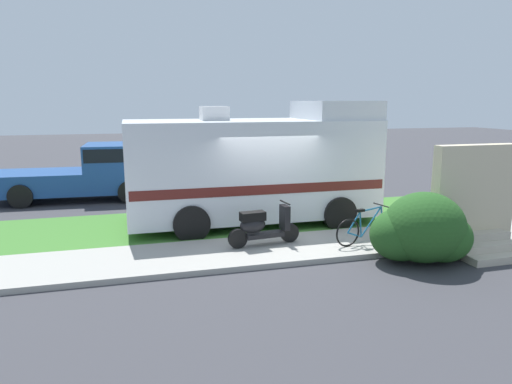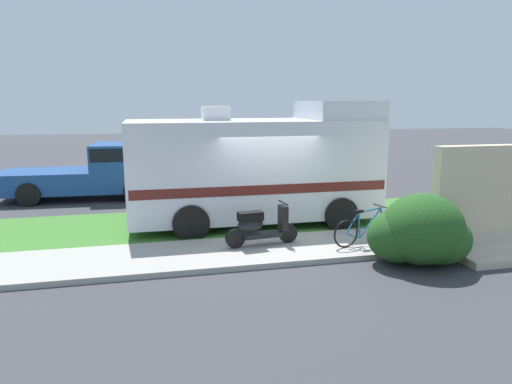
% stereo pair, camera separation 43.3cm
% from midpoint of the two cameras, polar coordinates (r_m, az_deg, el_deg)
% --- Properties ---
extents(ground_plane, '(80.00, 80.00, 0.00)m').
position_cam_midpoint_polar(ground_plane, '(11.78, 0.75, -5.46)').
color(ground_plane, '#38383D').
extents(sidewalk, '(24.00, 2.00, 0.12)m').
position_cam_midpoint_polar(sidewalk, '(10.66, 2.57, -6.91)').
color(sidewalk, '#9E9B93').
rests_on(sidewalk, ground).
extents(grass_strip, '(24.00, 3.40, 0.08)m').
position_cam_midpoint_polar(grass_strip, '(13.16, -1.09, -3.50)').
color(grass_strip, '#3D752D').
rests_on(grass_strip, ground).
extents(motorhome_rv, '(6.64, 2.78, 3.34)m').
position_cam_midpoint_polar(motorhome_rv, '(12.71, -1.05, 3.12)').
color(motorhome_rv, silver).
rests_on(motorhome_rv, ground).
extents(scooter, '(1.72, 0.52, 0.97)m').
position_cam_midpoint_polar(scooter, '(10.57, -0.50, -4.16)').
color(scooter, black).
rests_on(scooter, ground).
extents(bicycle, '(1.64, 0.53, 0.88)m').
position_cam_midpoint_polar(bicycle, '(10.96, 12.11, -4.32)').
color(bicycle, black).
rests_on(bicycle, ground).
extents(pickup_truck_near, '(5.65, 2.41, 1.89)m').
position_cam_midpoint_polar(pickup_truck_near, '(17.08, -19.37, 2.54)').
color(pickup_truck_near, '#1E478C').
rests_on(pickup_truck_near, ground).
extents(porch_steps, '(2.00, 1.26, 2.40)m').
position_cam_midpoint_polar(porch_steps, '(11.46, 24.20, -1.93)').
color(porch_steps, '#BCB29E').
rests_on(porch_steps, ground).
extents(bush_by_porch, '(2.07, 1.56, 1.47)m').
position_cam_midpoint_polar(bush_by_porch, '(10.25, 18.43, -4.53)').
color(bush_by_porch, '#23511E').
rests_on(bush_by_porch, ground).
extents(bottle_green, '(0.07, 0.07, 0.26)m').
position_cam_midpoint_polar(bottle_green, '(12.38, 21.31, -4.31)').
color(bottle_green, '#B2B2B7').
rests_on(bottle_green, ground).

